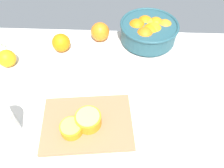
{
  "coord_description": "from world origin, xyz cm",
  "views": [
    {
      "loc": [
        5.86,
        -45.55,
        65.7
      ],
      "look_at": [
        3.83,
        2.61,
        7.41
      ],
      "focal_mm": 35.1,
      "sensor_mm": 36.0,
      "label": 1
    }
  ],
  "objects_px": {
    "loose_orange_0": "(7,58)",
    "juice_glass": "(4,126)",
    "cutting_board": "(87,123)",
    "orange_half_2": "(88,120)",
    "fruit_bowl": "(149,31)",
    "loose_orange_1": "(61,43)",
    "orange_half_1": "(86,119)",
    "orange_half_0": "(71,128)",
    "loose_orange_3": "(100,32)"
  },
  "relations": [
    {
      "from": "orange_half_1",
      "to": "loose_orange_0",
      "type": "xyz_separation_m",
      "value": [
        -0.36,
        0.27,
        0.0
      ]
    },
    {
      "from": "fruit_bowl",
      "to": "loose_orange_1",
      "type": "distance_m",
      "value": 0.39
    },
    {
      "from": "fruit_bowl",
      "to": "loose_orange_1",
      "type": "xyz_separation_m",
      "value": [
        -0.38,
        -0.08,
        -0.02
      ]
    },
    {
      "from": "orange_half_1",
      "to": "loose_orange_1",
      "type": "xyz_separation_m",
      "value": [
        -0.15,
        0.37,
        0.01
      ]
    },
    {
      "from": "orange_half_2",
      "to": "loose_orange_1",
      "type": "height_order",
      "value": "loose_orange_1"
    },
    {
      "from": "loose_orange_0",
      "to": "loose_orange_3",
      "type": "height_order",
      "value": "loose_orange_3"
    },
    {
      "from": "orange_half_0",
      "to": "loose_orange_3",
      "type": "height_order",
      "value": "loose_orange_3"
    },
    {
      "from": "orange_half_0",
      "to": "cutting_board",
      "type": "bearing_deg",
      "value": 37.01
    },
    {
      "from": "orange_half_1",
      "to": "orange_half_2",
      "type": "bearing_deg",
      "value": -33.18
    },
    {
      "from": "loose_orange_1",
      "to": "loose_orange_3",
      "type": "xyz_separation_m",
      "value": [
        0.16,
        0.08,
        0.0
      ]
    },
    {
      "from": "cutting_board",
      "to": "loose_orange_3",
      "type": "distance_m",
      "value": 0.45
    },
    {
      "from": "orange_half_0",
      "to": "orange_half_2",
      "type": "bearing_deg",
      "value": 30.38
    },
    {
      "from": "fruit_bowl",
      "to": "loose_orange_0",
      "type": "bearing_deg",
      "value": -162.84
    },
    {
      "from": "cutting_board",
      "to": "orange_half_2",
      "type": "bearing_deg",
      "value": -34.0
    },
    {
      "from": "loose_orange_0",
      "to": "orange_half_2",
      "type": "bearing_deg",
      "value": -36.71
    },
    {
      "from": "juice_glass",
      "to": "orange_half_0",
      "type": "relative_size",
      "value": 1.51
    },
    {
      "from": "loose_orange_1",
      "to": "juice_glass",
      "type": "bearing_deg",
      "value": -103.51
    },
    {
      "from": "orange_half_2",
      "to": "loose_orange_1",
      "type": "bearing_deg",
      "value": 113.15
    },
    {
      "from": "orange_half_2",
      "to": "orange_half_0",
      "type": "bearing_deg",
      "value": -149.62
    },
    {
      "from": "orange_half_0",
      "to": "loose_orange_1",
      "type": "height_order",
      "value": "loose_orange_1"
    },
    {
      "from": "fruit_bowl",
      "to": "cutting_board",
      "type": "relative_size",
      "value": 0.86
    },
    {
      "from": "cutting_board",
      "to": "orange_half_1",
      "type": "relative_size",
      "value": 4.11
    },
    {
      "from": "fruit_bowl",
      "to": "cutting_board",
      "type": "xyz_separation_m",
      "value": [
        -0.23,
        -0.45,
        -0.05
      ]
    },
    {
      "from": "loose_orange_1",
      "to": "orange_half_1",
      "type": "bearing_deg",
      "value": -67.52
    },
    {
      "from": "juice_glass",
      "to": "orange_half_1",
      "type": "height_order",
      "value": "juice_glass"
    },
    {
      "from": "juice_glass",
      "to": "loose_orange_3",
      "type": "relative_size",
      "value": 1.29
    },
    {
      "from": "fruit_bowl",
      "to": "orange_half_1",
      "type": "xyz_separation_m",
      "value": [
        -0.23,
        -0.45,
        -0.02
      ]
    },
    {
      "from": "orange_half_2",
      "to": "cutting_board",
      "type": "bearing_deg",
      "value": 146.0
    },
    {
      "from": "orange_half_2",
      "to": "fruit_bowl",
      "type": "bearing_deg",
      "value": 63.81
    },
    {
      "from": "loose_orange_1",
      "to": "loose_orange_3",
      "type": "distance_m",
      "value": 0.18
    },
    {
      "from": "fruit_bowl",
      "to": "orange_half_1",
      "type": "distance_m",
      "value": 0.5
    },
    {
      "from": "fruit_bowl",
      "to": "orange_half_0",
      "type": "distance_m",
      "value": 0.56
    },
    {
      "from": "loose_orange_0",
      "to": "loose_orange_1",
      "type": "bearing_deg",
      "value": 26.79
    },
    {
      "from": "loose_orange_0",
      "to": "loose_orange_3",
      "type": "relative_size",
      "value": 0.85
    },
    {
      "from": "orange_half_2",
      "to": "loose_orange_3",
      "type": "relative_size",
      "value": 1.0
    },
    {
      "from": "orange_half_0",
      "to": "loose_orange_1",
      "type": "xyz_separation_m",
      "value": [
        -0.11,
        0.4,
        0.01
      ]
    },
    {
      "from": "orange_half_0",
      "to": "juice_glass",
      "type": "bearing_deg",
      "value": -177.29
    },
    {
      "from": "loose_orange_3",
      "to": "orange_half_1",
      "type": "bearing_deg",
      "value": -91.38
    },
    {
      "from": "loose_orange_0",
      "to": "loose_orange_1",
      "type": "relative_size",
      "value": 0.92
    },
    {
      "from": "loose_orange_0",
      "to": "juice_glass",
      "type": "bearing_deg",
      "value": -71.47
    },
    {
      "from": "orange_half_1",
      "to": "orange_half_2",
      "type": "distance_m",
      "value": 0.01
    },
    {
      "from": "loose_orange_1",
      "to": "loose_orange_0",
      "type": "bearing_deg",
      "value": -153.21
    },
    {
      "from": "orange_half_0",
      "to": "fruit_bowl",
      "type": "bearing_deg",
      "value": 60.43
    },
    {
      "from": "juice_glass",
      "to": "loose_orange_0",
      "type": "height_order",
      "value": "juice_glass"
    },
    {
      "from": "juice_glass",
      "to": "loose_orange_3",
      "type": "height_order",
      "value": "juice_glass"
    },
    {
      "from": "orange_half_1",
      "to": "loose_orange_0",
      "type": "distance_m",
      "value": 0.45
    },
    {
      "from": "orange_half_2",
      "to": "loose_orange_3",
      "type": "xyz_separation_m",
      "value": [
        0.0,
        0.45,
        0.01
      ]
    },
    {
      "from": "cutting_board",
      "to": "fruit_bowl",
      "type": "bearing_deg",
      "value": 62.99
    },
    {
      "from": "orange_half_0",
      "to": "loose_orange_0",
      "type": "bearing_deg",
      "value": 136.05
    },
    {
      "from": "cutting_board",
      "to": "orange_half_0",
      "type": "bearing_deg",
      "value": -142.99
    }
  ]
}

